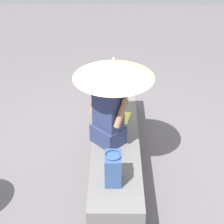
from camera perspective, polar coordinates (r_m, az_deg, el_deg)
ground_plane at (r=4.68m, az=0.53°, el=-7.75°), size 14.00×14.00×0.00m
stone_bench at (r=4.53m, az=0.55°, el=-5.53°), size 2.56×0.55×0.46m
person_seated at (r=4.01m, az=-0.62°, el=-0.28°), size 0.47×0.47×0.90m
parasol at (r=3.83m, az=0.27°, el=6.87°), size 0.88×0.88×1.03m
handbag_black at (r=3.62m, az=0.17°, el=-8.87°), size 0.22×0.17×0.35m
tote_bag_canvas at (r=4.94m, az=0.26°, el=3.58°), size 0.30×0.22×0.34m
magazine at (r=4.65m, az=1.49°, el=-0.88°), size 0.32×0.26×0.01m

